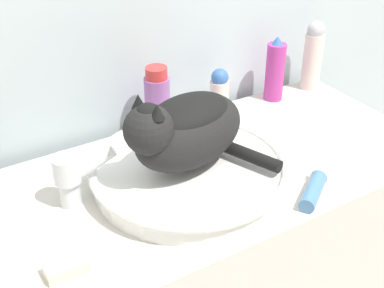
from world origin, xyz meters
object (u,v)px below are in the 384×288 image
(lotion_bottle_white, at_px, (313,55))
(soap_bar, at_px, (66,268))
(cat, at_px, (185,128))
(spray_bottle_trigger, at_px, (275,71))
(faucet, at_px, (72,176))
(mouthwash_bottle, at_px, (157,102))
(cream_tube, at_px, (314,189))
(deodorant_stick, at_px, (219,93))

(lotion_bottle_white, xyz_separation_m, soap_bar, (-0.88, -0.34, -0.09))
(cat, height_order, spray_bottle_trigger, cat)
(cat, relative_size, lotion_bottle_white, 1.50)
(faucet, relative_size, lotion_bottle_white, 0.65)
(mouthwash_bottle, distance_m, soap_bar, 0.51)
(cream_tube, bearing_deg, spray_bottle_trigger, 61.84)
(faucet, xyz_separation_m, soap_bar, (-0.09, -0.18, -0.06))
(lotion_bottle_white, xyz_separation_m, spray_bottle_trigger, (-0.14, -0.00, -0.02))
(mouthwash_bottle, relative_size, spray_bottle_trigger, 0.97)
(lotion_bottle_white, height_order, mouthwash_bottle, lotion_bottle_white)
(mouthwash_bottle, relative_size, soap_bar, 2.41)
(cat, bearing_deg, soap_bar, 8.09)
(faucet, xyz_separation_m, cream_tube, (0.44, -0.24, -0.05))
(cream_tube, bearing_deg, cat, 141.11)
(faucet, height_order, soap_bar, faucet)
(deodorant_stick, height_order, soap_bar, deodorant_stick)
(cat, height_order, lotion_bottle_white, cat)
(deodorant_stick, relative_size, spray_bottle_trigger, 0.72)
(lotion_bottle_white, relative_size, cream_tube, 1.58)
(cat, distance_m, mouthwash_bottle, 0.24)
(deodorant_stick, height_order, cream_tube, deodorant_stick)
(faucet, bearing_deg, lotion_bottle_white, 26.39)
(deodorant_stick, xyz_separation_m, soap_bar, (-0.55, -0.34, -0.05))
(mouthwash_bottle, bearing_deg, spray_bottle_trigger, 0.00)
(cat, relative_size, mouthwash_bottle, 1.69)
(faucet, height_order, mouthwash_bottle, mouthwash_bottle)
(cat, distance_m, faucet, 0.25)
(lotion_bottle_white, height_order, cream_tube, lotion_bottle_white)
(cat, xyz_separation_m, soap_bar, (-0.31, -0.11, -0.13))
(spray_bottle_trigger, bearing_deg, cat, -151.78)
(deodorant_stick, height_order, spray_bottle_trigger, spray_bottle_trigger)
(deodorant_stick, bearing_deg, lotion_bottle_white, 0.00)
(soap_bar, bearing_deg, cream_tube, -6.33)
(cat, xyz_separation_m, lotion_bottle_white, (0.56, 0.23, -0.04))
(faucet, relative_size, cream_tube, 1.02)
(cream_tube, relative_size, soap_bar, 1.73)
(lotion_bottle_white, relative_size, deodorant_stick, 1.52)
(cream_tube, bearing_deg, lotion_bottle_white, 48.76)
(faucet, bearing_deg, cat, -1.63)
(deodorant_stick, xyz_separation_m, cream_tube, (-0.03, -0.40, -0.05))
(cat, relative_size, soap_bar, 4.08)
(soap_bar, bearing_deg, lotion_bottle_white, 21.37)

